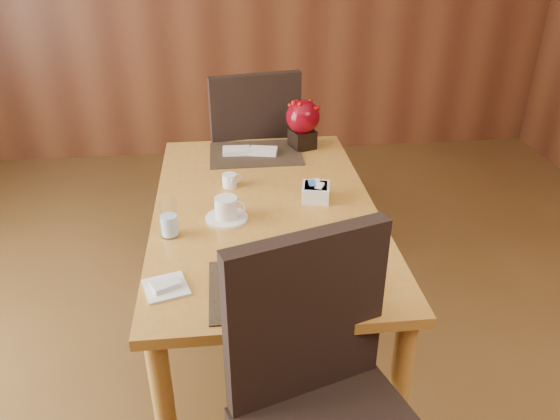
{
  "coord_description": "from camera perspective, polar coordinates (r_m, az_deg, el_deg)",
  "views": [
    {
      "loc": [
        -0.15,
        -1.36,
        1.82
      ],
      "look_at": [
        0.04,
        0.35,
        0.87
      ],
      "focal_mm": 35.0,
      "sensor_mm": 36.0,
      "label": 1
    }
  ],
  "objects": [
    {
      "name": "placemat_near",
      "position": [
        1.77,
        -0.07,
        -8.07
      ],
      "size": [
        0.45,
        0.33,
        0.01
      ],
      "primitive_type": "cube",
      "color": "black",
      "rests_on": "dining_table"
    },
    {
      "name": "berry_decor",
      "position": [
        2.76,
        2.39,
        9.26
      ],
      "size": [
        0.17,
        0.17,
        0.25
      ],
      "rotation": [
        0.0,
        0.0,
        0.35
      ],
      "color": "black",
      "rests_on": "dining_table"
    },
    {
      "name": "coffee_cup",
      "position": [
        2.13,
        -5.64,
        -0.02
      ],
      "size": [
        0.17,
        0.17,
        0.09
      ],
      "rotation": [
        0.0,
        0.0,
        -0.24
      ],
      "color": "white",
      "rests_on": "dining_table"
    },
    {
      "name": "dining_table",
      "position": [
        2.28,
        -1.56,
        -1.78
      ],
      "size": [
        0.9,
        1.5,
        0.75
      ],
      "color": "#B57F32",
      "rests_on": "ground"
    },
    {
      "name": "napkins_far",
      "position": [
        2.72,
        -2.97,
        6.19
      ],
      "size": [
        0.28,
        0.13,
        0.02
      ],
      "primitive_type": null,
      "rotation": [
        0.0,
        0.0,
        -0.14
      ],
      "color": "silver",
      "rests_on": "dining_table"
    },
    {
      "name": "soup_setting",
      "position": [
        1.72,
        1.63,
        -7.36
      ],
      "size": [
        0.27,
        0.27,
        0.11
      ],
      "rotation": [
        0.0,
        0.0,
        0.03
      ],
      "color": "white",
      "rests_on": "dining_table"
    },
    {
      "name": "placemat_far",
      "position": [
        2.73,
        -2.58,
        5.92
      ],
      "size": [
        0.45,
        0.33,
        0.01
      ],
      "primitive_type": "cube",
      "color": "black",
      "rests_on": "dining_table"
    },
    {
      "name": "creamer_jug",
      "position": [
        2.4,
        -5.3,
        3.1
      ],
      "size": [
        0.11,
        0.11,
        0.06
      ],
      "primitive_type": null,
      "rotation": [
        0.0,
        0.0,
        0.39
      ],
      "color": "white",
      "rests_on": "dining_table"
    },
    {
      "name": "near_chair",
      "position": [
        1.63,
        4.77,
        -19.2
      ],
      "size": [
        0.63,
        0.64,
        1.08
      ],
      "rotation": [
        0.0,
        0.0,
        0.31
      ],
      "color": "black",
      "rests_on": "ground"
    },
    {
      "name": "water_glass",
      "position": [
        2.04,
        -11.58,
        -0.74
      ],
      "size": [
        0.07,
        0.07,
        0.16
      ],
      "primitive_type": "cylinder",
      "rotation": [
        0.0,
        0.0,
        -0.06
      ],
      "color": "silver",
      "rests_on": "dining_table"
    },
    {
      "name": "sugar_caddy",
      "position": [
        2.28,
        3.75,
        1.85
      ],
      "size": [
        0.13,
        0.13,
        0.07
      ],
      "primitive_type": "cube",
      "rotation": [
        0.0,
        0.0,
        -0.2
      ],
      "color": "white",
      "rests_on": "dining_table"
    },
    {
      "name": "far_chair",
      "position": [
        3.12,
        -3.04,
        6.16
      ],
      "size": [
        0.59,
        0.59,
        1.09
      ],
      "rotation": [
        0.0,
        0.0,
        3.32
      ],
      "color": "black",
      "rests_on": "ground"
    },
    {
      "name": "bread_plate",
      "position": [
        1.81,
        -11.84,
        -7.93
      ],
      "size": [
        0.17,
        0.17,
        0.01
      ],
      "primitive_type": "cube",
      "rotation": [
        0.0,
        0.0,
        0.29
      ],
      "color": "white",
      "rests_on": "dining_table"
    }
  ]
}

